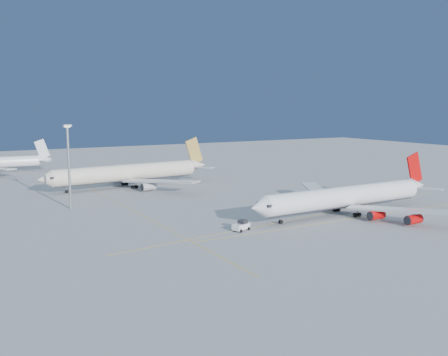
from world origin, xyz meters
The scene contains 6 objects.
ground centered at (0.00, 0.00, 0.00)m, with size 500.00×500.00×0.00m, color slate.
taxiway_lines centered at (-14.71, 6.34, 0.01)m, with size 118.86×140.00×0.02m.
airliner_virgin centered at (10.53, -8.78, 4.82)m, with size 64.76×58.26×16.00m.
airliner_etihad centered at (-26.26, 66.35, 5.32)m, with size 66.97×61.55×17.47m.
pushback_tug centered at (-25.14, -10.14, 1.16)m, with size 4.96×3.95×2.51m.
light_mast centered at (-54.98, 36.18, 14.45)m, with size 2.12×2.12×24.49m.
Camera 1 is at (-86.83, -109.75, 29.65)m, focal length 40.00 mm.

